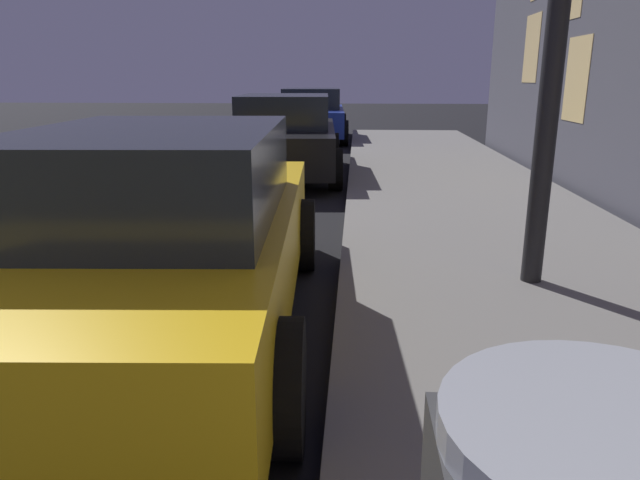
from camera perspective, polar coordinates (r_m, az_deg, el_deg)
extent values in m
cylinder|color=#999EA5|center=(0.37, 26.80, -19.28)|extent=(0.19, 0.19, 0.06)
cube|color=gold|center=(4.11, -14.67, -1.23)|extent=(1.95, 4.47, 0.64)
cube|color=#1E2328|center=(3.84, -15.86, 6.40)|extent=(1.63, 2.36, 0.56)
cylinder|color=black|center=(5.68, -19.50, 0.52)|extent=(0.26, 0.67, 0.66)
cylinder|color=black|center=(5.34, -1.71, 0.50)|extent=(0.26, 0.67, 0.66)
cylinder|color=black|center=(2.82, -3.86, -14.19)|extent=(0.26, 0.67, 0.66)
cube|color=black|center=(10.48, -3.46, 9.33)|extent=(1.96, 4.29, 0.64)
cube|color=#1E2328|center=(10.53, -3.48, 12.53)|extent=(1.64, 2.24, 0.56)
cylinder|color=black|center=(11.89, -7.30, 8.82)|extent=(0.26, 0.67, 0.66)
cylinder|color=black|center=(11.78, 1.30, 8.88)|extent=(0.26, 0.67, 0.66)
cylinder|color=black|center=(9.33, -9.39, 6.87)|extent=(0.26, 0.67, 0.66)
cylinder|color=black|center=(9.20, 1.52, 6.95)|extent=(0.26, 0.67, 0.66)
cube|color=navy|center=(16.72, -0.80, 11.74)|extent=(1.94, 4.63, 0.64)
cube|color=#1E2328|center=(16.60, -0.82, 13.71)|extent=(1.62, 2.18, 0.56)
cylinder|color=black|center=(18.19, -3.48, 11.28)|extent=(0.25, 0.67, 0.66)
cylinder|color=black|center=(18.14, 2.20, 11.28)|extent=(0.25, 0.67, 0.66)
cylinder|color=black|center=(15.38, -4.33, 10.45)|extent=(0.25, 0.67, 0.66)
cylinder|color=black|center=(15.32, 2.38, 10.46)|extent=(0.25, 0.67, 0.66)
cube|color=#F2D17F|center=(9.50, 24.03, 14.21)|extent=(0.06, 0.90, 1.20)
cube|color=#F2D17F|center=(11.84, 20.19, 17.23)|extent=(0.06, 0.90, 1.20)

